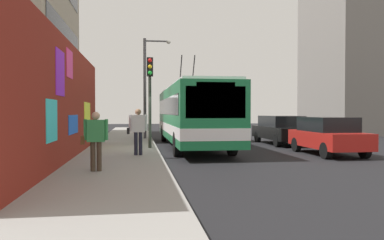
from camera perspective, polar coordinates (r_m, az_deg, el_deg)
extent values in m
plane|color=black|center=(17.35, -5.09, -4.74)|extent=(80.00, 80.00, 0.00)
cube|color=gray|center=(17.34, -10.40, -4.51)|extent=(48.00, 3.20, 0.15)
cube|color=maroon|center=(14.08, -18.11, 2.40)|extent=(15.26, 0.30, 4.22)
cube|color=#33D8E5|center=(10.94, -20.14, -0.09)|extent=(1.33, 0.02, 1.15)
cube|color=#F2338C|center=(13.78, -17.76, 7.97)|extent=(1.16, 0.02, 0.95)
cube|color=#8C19D8|center=(12.14, -19.03, 6.65)|extent=(1.26, 0.02, 1.37)
cube|color=yellow|center=(18.19, -15.32, 0.28)|extent=(2.04, 0.02, 1.44)
cube|color=blue|center=(14.37, -17.25, -0.63)|extent=(1.98, 0.02, 0.68)
cube|color=#9E937F|center=(30.18, -24.55, 13.06)|extent=(13.55, 6.38, 16.09)
cube|color=black|center=(28.91, -18.33, 6.33)|extent=(11.52, 0.04, 1.10)
cube|color=black|center=(29.37, -18.38, 12.56)|extent=(11.52, 0.04, 1.10)
cube|color=gray|center=(35.27, 22.98, 10.92)|extent=(8.25, 6.28, 15.58)
cube|color=#19723F|center=(19.40, -0.09, 0.93)|extent=(12.24, 2.51, 2.50)
cube|color=silver|center=(19.43, -0.09, 4.81)|extent=(11.75, 2.31, 0.12)
cube|color=white|center=(19.41, -0.09, -1.14)|extent=(12.26, 2.53, 0.44)
cube|color=black|center=(13.39, 3.57, 2.67)|extent=(0.04, 2.13, 1.13)
cube|color=black|center=(19.40, -0.09, 2.04)|extent=(11.26, 2.54, 0.80)
cube|color=orange|center=(13.42, 3.56, 5.07)|extent=(0.06, 1.38, 0.28)
cylinder|color=black|center=(21.36, 0.15, 6.74)|extent=(1.43, 0.06, 2.00)
cylinder|color=black|center=(21.27, -1.73, 6.77)|extent=(1.43, 0.06, 2.00)
cylinder|color=black|center=(15.82, 5.98, -3.50)|extent=(1.00, 0.28, 1.00)
cylinder|color=black|center=(15.42, -2.23, -3.62)|extent=(1.00, 0.28, 1.00)
cylinder|color=black|center=(23.48, 1.31, -1.95)|extent=(1.00, 0.28, 1.00)
cylinder|color=black|center=(23.21, -4.23, -1.99)|extent=(1.00, 0.28, 1.00)
cube|color=#B21E19|center=(17.04, 19.59, -2.72)|extent=(4.13, 1.80, 0.66)
cube|color=black|center=(17.08, 19.48, -0.60)|extent=(2.48, 1.62, 0.60)
cylinder|color=black|center=(16.29, 24.33, -4.11)|extent=(0.64, 0.22, 0.64)
cylinder|color=black|center=(15.49, 19.30, -4.34)|extent=(0.64, 0.22, 0.64)
cylinder|color=black|center=(18.64, 19.81, -3.41)|extent=(0.64, 0.22, 0.64)
cylinder|color=black|center=(17.94, 15.27, -3.56)|extent=(0.64, 0.22, 0.64)
cube|color=black|center=(21.81, 13.16, -1.83)|extent=(4.85, 1.89, 0.66)
cube|color=black|center=(21.87, 13.08, -0.17)|extent=(2.91, 1.70, 0.60)
cylinder|color=black|center=(20.69, 16.95, -2.93)|extent=(0.64, 0.22, 0.64)
cylinder|color=black|center=(20.04, 12.57, -3.04)|extent=(0.64, 0.22, 0.64)
cylinder|color=black|center=(23.62, 13.65, -2.40)|extent=(0.64, 0.22, 0.64)
cylinder|color=black|center=(23.05, 9.75, -2.47)|extent=(0.64, 0.22, 0.64)
cylinder|color=#3F3326|center=(11.02, -13.67, -5.29)|extent=(0.14, 0.14, 0.82)
cylinder|color=#3F3326|center=(11.04, -14.54, -5.29)|extent=(0.14, 0.14, 0.82)
cube|color=#338C4C|center=(10.97, -14.12, -1.57)|extent=(0.22, 0.48, 0.61)
cylinder|color=#338C4C|center=(10.94, -12.62, -1.41)|extent=(0.09, 0.09, 0.58)
cylinder|color=#338C4C|center=(11.00, -15.62, -1.41)|extent=(0.09, 0.09, 0.58)
sphere|color=tan|center=(10.96, -14.13, 0.61)|extent=(0.22, 0.22, 0.22)
cube|color=#593319|center=(11.03, -15.97, -2.90)|extent=(0.14, 0.10, 0.24)
cylinder|color=#1E1E2D|center=(14.79, -7.67, -3.50)|extent=(0.14, 0.14, 0.88)
cylinder|color=#1E1E2D|center=(14.79, -8.36, -3.50)|extent=(0.14, 0.14, 0.88)
cube|color=silver|center=(14.75, -8.03, -0.53)|extent=(0.22, 0.51, 0.66)
cylinder|color=silver|center=(14.75, -6.84, -0.40)|extent=(0.09, 0.09, 0.62)
cylinder|color=silver|center=(14.75, -9.21, -0.41)|extent=(0.09, 0.09, 0.62)
sphere|color=#936B4C|center=(14.74, -8.03, 1.21)|extent=(0.24, 0.24, 0.24)
cube|color=black|center=(14.76, -9.48, -1.61)|extent=(0.14, 0.10, 0.24)
cylinder|color=#2D382D|center=(17.55, -6.30, 2.55)|extent=(0.14, 0.14, 4.12)
cube|color=black|center=(17.45, -6.29, 7.87)|extent=(0.20, 0.28, 0.84)
sphere|color=red|center=(17.37, -6.28, 8.83)|extent=(0.18, 0.18, 0.18)
sphere|color=yellow|center=(17.34, -6.28, 7.91)|extent=(0.18, 0.18, 0.18)
sphere|color=green|center=(17.31, -6.28, 6.99)|extent=(0.18, 0.18, 0.18)
cylinder|color=#4C4C51|center=(23.99, -7.04, 4.68)|extent=(0.18, 0.18, 6.20)
cylinder|color=#4C4C51|center=(24.37, -5.28, 11.62)|extent=(0.10, 1.48, 0.10)
ellipsoid|color=silver|center=(24.41, -3.51, 11.49)|extent=(0.44, 0.28, 0.20)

